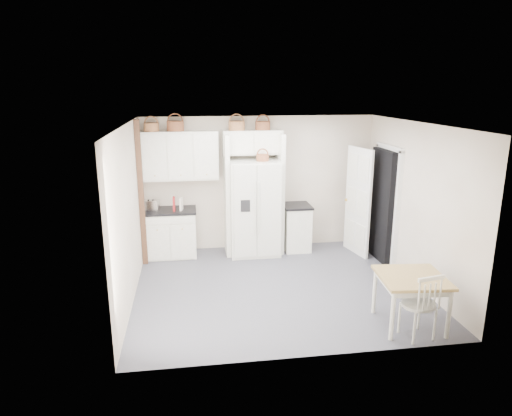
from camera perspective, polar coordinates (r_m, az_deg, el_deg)
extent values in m
plane|color=#464653|center=(7.49, 2.70, -9.80)|extent=(4.50, 4.50, 0.00)
plane|color=white|center=(6.83, 2.97, 10.44)|extent=(4.50, 4.50, 0.00)
plane|color=beige|center=(8.97, 0.37, 3.13)|extent=(4.50, 0.00, 4.50)
plane|color=beige|center=(6.99, -15.60, -0.84)|extent=(0.00, 4.00, 4.00)
plane|color=beige|center=(7.80, 19.28, 0.48)|extent=(0.00, 4.00, 4.00)
cube|color=silver|center=(8.68, -0.24, 0.05)|extent=(0.94, 0.75, 1.81)
cube|color=silver|center=(8.81, -10.60, -3.18)|extent=(0.94, 0.59, 0.87)
cube|color=silver|center=(9.03, 5.04, -2.52)|extent=(0.49, 0.59, 0.87)
cube|color=#9E7E45|center=(6.57, 18.68, -10.91)|extent=(0.93, 0.93, 0.71)
cube|color=silver|center=(6.27, 19.64, -11.28)|extent=(0.51, 0.48, 0.91)
cube|color=black|center=(8.68, -10.74, -0.33)|extent=(0.98, 0.63, 0.04)
cube|color=black|center=(8.91, 5.11, 0.28)|extent=(0.53, 0.63, 0.04)
cube|color=silver|center=(8.63, -13.00, 0.30)|extent=(0.32, 0.23, 0.20)
cube|color=maroon|center=(8.56, -10.21, 0.51)|extent=(0.04, 0.17, 0.26)
cube|color=white|center=(8.56, -9.33, 0.45)|extent=(0.07, 0.15, 0.23)
cylinder|color=brown|center=(8.56, -12.95, 9.82)|extent=(0.27, 0.27, 0.15)
cylinder|color=brown|center=(8.54, -10.05, 10.05)|extent=(0.31, 0.31, 0.18)
cylinder|color=brown|center=(8.58, -2.44, 10.24)|extent=(0.30, 0.30, 0.17)
cylinder|color=brown|center=(8.65, 0.85, 10.25)|extent=(0.28, 0.28, 0.16)
cylinder|color=brown|center=(8.40, 0.82, 6.31)|extent=(0.23, 0.23, 0.12)
cube|color=silver|center=(8.60, -9.44, 6.48)|extent=(1.40, 0.34, 0.90)
cube|color=silver|center=(8.65, -0.44, 8.23)|extent=(1.12, 0.34, 0.45)
cube|color=silver|center=(8.64, -3.67, 1.62)|extent=(0.08, 0.60, 2.30)
cube|color=silver|center=(8.77, 2.99, 1.84)|extent=(0.08, 0.60, 2.30)
cube|color=#462B1D|center=(8.28, -14.16, 1.68)|extent=(0.09, 0.09, 2.60)
cube|color=black|center=(8.69, 15.61, 0.33)|extent=(0.18, 0.85, 2.05)
cube|color=white|center=(8.86, 12.62, 0.79)|extent=(0.21, 0.79, 2.05)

